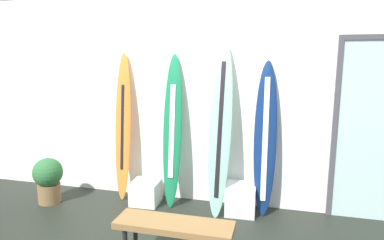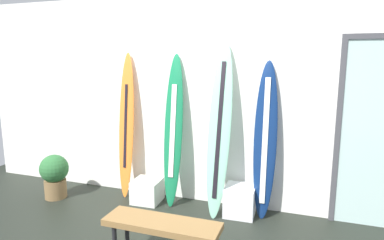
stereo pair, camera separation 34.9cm
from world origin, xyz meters
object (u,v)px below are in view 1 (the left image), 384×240
Objects in this scene: surfboard_sunset at (123,128)px; surfboard_emerald at (172,132)px; display_block_center at (241,199)px; display_block_left at (146,192)px; surfboard_seafoam at (220,130)px; bench at (174,228)px; surfboard_navy at (265,139)px; glass_door at (380,128)px; potted_plant at (48,178)px.

surfboard_sunset is 1.01× the size of surfboard_emerald.
display_block_left is at bearing -178.66° from display_block_center.
bench is (-0.19, -1.34, -0.65)m from surfboard_seafoam.
surfboard_seafoam is 1.12× the size of surfboard_navy.
surfboard_navy is 0.84m from display_block_center.
display_block_center is 1.46m from bench.
glass_door is (1.86, 0.25, 0.07)m from surfboard_seafoam.
display_block_left is 0.61× the size of potted_plant.
surfboard_navy is 1.71m from bench.
surfboard_seafoam is at bearing -6.51° from surfboard_emerald.
display_block_center is (-0.28, -0.08, -0.79)m from surfboard_navy.
bench is (2.13, -1.03, 0.08)m from potted_plant.
glass_door is at bearing 37.81° from bench.
surfboard_seafoam reaches higher than surfboard_sunset.
surfboard_seafoam is 5.68× the size of display_block_left.
surfboard_emerald is 0.91× the size of glass_door.
surfboard_emerald is 5.27× the size of display_block_center.
display_block_center is (0.28, 0.02, -0.89)m from surfboard_seafoam.
surfboard_navy reaches higher than bench.
surfboard_emerald is 2.52m from glass_door.
display_block_center is (1.66, -0.09, -0.82)m from surfboard_sunset.
display_block_center is 0.61× the size of potted_plant.
surfboard_emerald is at bearing -3.03° from surfboard_sunset.
surfboard_navy is (1.20, 0.03, -0.03)m from surfboard_emerald.
surfboard_sunset is 0.93m from display_block_left.
display_block_left is 3.06m from glass_door.
display_block_left is (-0.37, -0.08, -0.84)m from surfboard_emerald.
surfboard_seafoam reaches higher than display_block_left.
display_block_left is (-1.57, -0.11, -0.82)m from surfboard_navy.
surfboard_seafoam reaches higher than bench.
display_block_left is (0.37, -0.12, -0.85)m from surfboard_sunset.
glass_door is (1.31, 0.15, 0.18)m from surfboard_navy.
bench is at bearing -108.89° from display_block_center.
surfboard_seafoam is at bearing -172.26° from glass_door.
surfboard_sunset is 0.73m from surfboard_emerald.
surfboard_emerald is (0.73, -0.04, -0.01)m from surfboard_sunset.
display_block_left is at bearing -179.43° from surfboard_seafoam.
surfboard_seafoam is at bearing -169.51° from surfboard_navy.
potted_plant is at bearing 154.28° from bench.
display_block_center is 0.17× the size of glass_door.
surfboard_seafoam reaches higher than surfboard_navy.
glass_door reaches higher than display_block_center.
bench is (-2.05, -1.59, -0.72)m from glass_door.
bench is (-0.74, -1.44, -0.55)m from surfboard_navy.
display_block_left is 0.35× the size of bench.
potted_plant is (-2.59, -0.33, 0.16)m from display_block_center.
potted_plant is at bearing -155.54° from surfboard_sunset.
glass_door is (3.24, 0.14, 0.14)m from surfboard_sunset.
potted_plant is (-1.30, -0.30, 0.19)m from display_block_left.
surfboard_seafoam is at bearing -175.84° from display_block_center.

